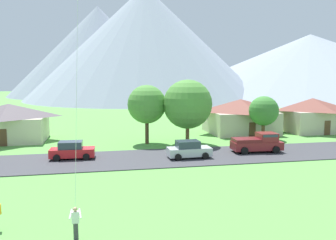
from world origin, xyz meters
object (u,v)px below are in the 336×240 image
at_px(house_right_center, 312,114).
at_px(parked_car_red_mid_east, 72,150).
at_px(house_leftmost, 9,122).
at_px(tree_center, 188,104).
at_px(parked_car_silver_mid_west, 189,150).
at_px(pickup_truck_maroon_west_side, 258,143).
at_px(tree_left_of_center, 147,104).
at_px(house_left_center, 240,115).
at_px(tree_near_left, 264,111).

relative_size(house_right_center, parked_car_red_mid_east, 2.08).
distance_m(house_leftmost, tree_center, 22.10).
xyz_separation_m(house_leftmost, parked_car_silver_mid_west, (19.35, -13.36, -1.54)).
xyz_separation_m(parked_car_silver_mid_west, pickup_truck_maroon_west_side, (7.81, 1.16, 0.19)).
bearing_deg(house_right_center, tree_left_of_center, -169.04).
xyz_separation_m(tree_left_of_center, parked_car_red_mid_east, (-8.19, -6.36, -3.83)).
bearing_deg(tree_left_of_center, parked_car_silver_mid_west, -70.33).
xyz_separation_m(house_leftmost, house_left_center, (30.52, 0.39, 0.07)).
distance_m(house_right_center, parked_car_red_mid_east, 35.05).
bearing_deg(house_left_center, house_right_center, -3.52).
bearing_deg(house_leftmost, tree_near_left, -9.19).
distance_m(house_leftmost, parked_car_red_mid_east, 14.19).
relative_size(tree_left_of_center, tree_center, 0.92).
bearing_deg(house_right_center, pickup_truck_maroon_west_side, -140.02).
bearing_deg(pickup_truck_maroon_west_side, house_right_center, 39.98).
xyz_separation_m(tree_center, parked_car_silver_mid_west, (-1.66, -6.94, -3.88)).
xyz_separation_m(house_left_center, pickup_truck_maroon_west_side, (-3.36, -12.60, -1.42)).
relative_size(house_left_center, tree_left_of_center, 1.36).
bearing_deg(tree_near_left, house_left_center, 98.23).
bearing_deg(house_right_center, tree_near_left, -154.56).
height_order(house_leftmost, parked_car_red_mid_east, house_leftmost).
distance_m(house_leftmost, parked_car_silver_mid_west, 23.57).
distance_m(tree_near_left, parked_car_silver_mid_west, 14.82).
distance_m(house_right_center, tree_center, 21.40).
height_order(tree_near_left, parked_car_silver_mid_west, tree_near_left).
distance_m(house_left_center, house_right_center, 10.88).
height_order(house_leftmost, tree_center, tree_center).
distance_m(house_right_center, tree_left_of_center, 25.54).
xyz_separation_m(house_left_center, tree_center, (-9.51, -6.82, 2.26)).
bearing_deg(parked_car_red_mid_east, parked_car_silver_mid_west, -9.65).
xyz_separation_m(tree_near_left, tree_center, (-10.30, -1.36, 1.11)).
distance_m(house_left_center, parked_car_red_mid_east, 25.32).
xyz_separation_m(house_leftmost, house_right_center, (41.39, -0.27, 0.10)).
xyz_separation_m(tree_center, pickup_truck_maroon_west_side, (6.14, -5.78, -3.68)).
height_order(house_left_center, tree_center, tree_center).
bearing_deg(tree_center, parked_car_red_mid_east, -158.50).
height_order(house_leftmost, house_right_center, house_right_center).
bearing_deg(tree_near_left, tree_center, -172.47).
xyz_separation_m(house_left_center, parked_car_red_mid_east, (-22.31, -11.86, -1.61)).
height_order(tree_near_left, pickup_truck_maroon_west_side, tree_near_left).
xyz_separation_m(tree_near_left, parked_car_red_mid_east, (-23.10, -6.40, -2.76)).
relative_size(house_left_center, tree_near_left, 1.73).
bearing_deg(parked_car_silver_mid_west, tree_left_of_center, 109.67).
height_order(house_left_center, parked_car_silver_mid_west, house_left_center).
height_order(house_leftmost, tree_left_of_center, tree_left_of_center).
relative_size(tree_near_left, parked_car_silver_mid_west, 1.30).
relative_size(tree_near_left, parked_car_red_mid_east, 1.29).
height_order(tree_left_of_center, pickup_truck_maroon_west_side, tree_left_of_center).
relative_size(tree_center, parked_car_silver_mid_west, 1.80).
bearing_deg(house_right_center, parked_car_silver_mid_west, -149.29).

